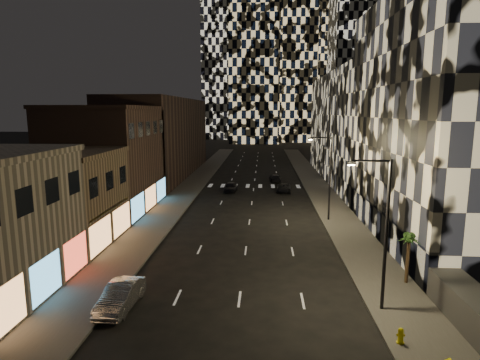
# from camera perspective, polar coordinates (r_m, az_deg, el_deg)

# --- Properties ---
(sidewalk_left) EXTENTS (4.00, 120.00, 0.15)m
(sidewalk_left) POSITION_cam_1_polar(r_m,az_deg,el_deg) (64.91, -6.86, -0.69)
(sidewalk_left) COLOR #47443F
(sidewalk_left) RESTS_ON ground
(sidewalk_right) EXTENTS (4.00, 120.00, 0.15)m
(sidewalk_right) POSITION_cam_1_polar(r_m,az_deg,el_deg) (64.47, 10.92, -0.87)
(sidewalk_right) COLOR #47443F
(sidewalk_right) RESTS_ON ground
(curb_left) EXTENTS (0.20, 120.00, 0.15)m
(curb_left) POSITION_cam_1_polar(r_m,az_deg,el_deg) (64.57, -5.02, -0.71)
(curb_left) COLOR #4C4C47
(curb_left) RESTS_ON ground
(curb_right) EXTENTS (0.20, 120.00, 0.15)m
(curb_right) POSITION_cam_1_polar(r_m,az_deg,el_deg) (64.22, 9.07, -0.85)
(curb_right) COLOR #4C4C47
(curb_right) RESTS_ON ground
(retail_tan) EXTENTS (10.00, 10.00, 8.00)m
(retail_tan) POSITION_cam_1_polar(r_m,az_deg,el_deg) (39.28, -24.74, -2.60)
(retail_tan) COLOR #786048
(retail_tan) RESTS_ON ground
(retail_brown) EXTENTS (10.00, 15.00, 12.00)m
(retail_brown) POSITION_cam_1_polar(r_m,az_deg,el_deg) (50.17, -18.25, 2.65)
(retail_brown) COLOR #483229
(retail_brown) RESTS_ON ground
(retail_filler_left) EXTENTS (10.00, 40.00, 14.00)m
(retail_filler_left) POSITION_cam_1_polar(r_m,az_deg,el_deg) (75.25, -10.90, 5.96)
(retail_filler_left) COLOR #483229
(retail_filler_left) RESTS_ON ground
(midrise_right) EXTENTS (16.00, 25.00, 22.00)m
(midrise_right) POSITION_cam_1_polar(r_m,az_deg,el_deg) (41.68, 30.08, 7.37)
(midrise_right) COLOR #232326
(midrise_right) RESTS_ON ground
(midrise_base) EXTENTS (0.60, 25.00, 3.00)m
(midrise_base) POSITION_cam_1_polar(r_m,az_deg,el_deg) (40.21, 19.00, -5.62)
(midrise_base) COLOR #383838
(midrise_base) RESTS_ON ground
(plinth_right) EXTENTS (2.00, 8.00, 2.00)m
(plinth_right) POSITION_cam_1_polar(r_m,az_deg,el_deg) (26.16, 30.53, -16.09)
(plinth_right) COLOR #383838
(plinth_right) RESTS_ON ground
(midrise_filler_right) EXTENTS (16.00, 40.00, 18.00)m
(midrise_filler_right) POSITION_cam_1_polar(r_m,az_deg,el_deg) (72.29, 18.37, 7.08)
(midrise_filler_right) COLOR #232326
(midrise_filler_right) RESTS_ON ground
(tower_center_low) EXTENTS (18.00, 18.00, 95.00)m
(tower_center_low) POSITION_cam_1_polar(r_m,az_deg,el_deg) (156.95, 2.17, 22.95)
(tower_center_low) COLOR black
(tower_center_low) RESTS_ON ground
(streetlight_near) EXTENTS (2.55, 0.25, 9.00)m
(streetlight_near) POSITION_cam_1_polar(r_m,az_deg,el_deg) (24.70, 19.62, -5.98)
(streetlight_near) COLOR black
(streetlight_near) RESTS_ON sidewalk_right
(streetlight_far) EXTENTS (2.55, 0.25, 9.00)m
(streetlight_far) POSITION_cam_1_polar(r_m,az_deg,el_deg) (43.84, 12.40, 1.09)
(streetlight_far) COLOR black
(streetlight_far) RESTS_ON sidewalk_right
(car_silver_parked) EXTENTS (1.85, 4.71, 1.53)m
(car_silver_parked) POSITION_cam_1_polar(r_m,az_deg,el_deg) (26.26, -16.63, -15.55)
(car_silver_parked) COLOR #949498
(car_silver_parked) RESTS_ON ground
(car_dark_midlane) EXTENTS (1.87, 4.17, 1.39)m
(car_dark_midlane) POSITION_cam_1_polar(r_m,az_deg,el_deg) (59.40, -1.37, -0.99)
(car_dark_midlane) COLOR black
(car_dark_midlane) RESTS_ON ground
(car_dark_oncoming) EXTENTS (1.97, 4.25, 1.20)m
(car_dark_oncoming) POSITION_cam_1_polar(r_m,az_deg,el_deg) (67.95, 5.04, 0.27)
(car_dark_oncoming) COLOR black
(car_dark_oncoming) RESTS_ON ground
(car_dark_rightlane) EXTENTS (2.26, 4.45, 1.20)m
(car_dark_rightlane) POSITION_cam_1_polar(r_m,az_deg,el_deg) (59.18, 6.24, -1.18)
(car_dark_rightlane) COLOR black
(car_dark_rightlane) RESTS_ON ground
(fire_hydrant) EXTENTS (0.39, 0.39, 0.82)m
(fire_hydrant) POSITION_cam_1_polar(r_m,az_deg,el_deg) (23.34, 21.88, -19.88)
(fire_hydrant) COLOR yellow
(fire_hydrant) RESTS_ON sidewalk_right
(palm_tree) EXTENTS (1.80, 1.78, 3.54)m
(palm_tree) POSITION_cam_1_polar(r_m,az_deg,el_deg) (29.79, 22.90, -8.10)
(palm_tree) COLOR #47331E
(palm_tree) RESTS_ON sidewalk_right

